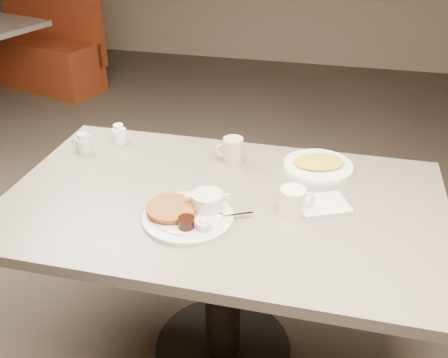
% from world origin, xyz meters
% --- Properties ---
extents(room, '(7.04, 8.04, 2.84)m').
position_xyz_m(room, '(0.00, 0.00, 1.40)').
color(room, '#4C3F33').
rests_on(room, ground).
extents(diner_table, '(1.50, 0.90, 0.75)m').
position_xyz_m(diner_table, '(0.00, 0.00, 0.58)').
color(diner_table, slate).
rests_on(diner_table, ground).
extents(main_plate, '(0.39, 0.37, 0.07)m').
position_xyz_m(main_plate, '(-0.08, -0.13, 0.77)').
color(main_plate, beige).
rests_on(main_plate, diner_table).
extents(coffee_mug_near, '(0.13, 0.11, 0.09)m').
position_xyz_m(coffee_mug_near, '(0.24, -0.02, 0.80)').
color(coffee_mug_near, white).
rests_on(coffee_mug_near, diner_table).
extents(napkin, '(0.21, 0.19, 0.02)m').
position_xyz_m(napkin, '(0.34, 0.03, 0.76)').
color(napkin, silver).
rests_on(napkin, diner_table).
extents(coffee_mug_far, '(0.12, 0.09, 0.10)m').
position_xyz_m(coffee_mug_far, '(-0.03, 0.27, 0.80)').
color(coffee_mug_far, '#B7B198').
rests_on(coffee_mug_far, diner_table).
extents(creamer_left, '(0.09, 0.08, 0.08)m').
position_xyz_m(creamer_left, '(-0.63, 0.22, 0.79)').
color(creamer_left, '#BCBCB7').
rests_on(creamer_left, diner_table).
extents(creamer_right, '(0.07, 0.07, 0.08)m').
position_xyz_m(creamer_right, '(-0.52, 0.33, 0.79)').
color(creamer_right, white).
rests_on(creamer_right, diner_table).
extents(hash_plate, '(0.33, 0.33, 0.04)m').
position_xyz_m(hash_plate, '(0.30, 0.30, 0.76)').
color(hash_plate, white).
rests_on(hash_plate, diner_table).
extents(booth_back_left, '(1.48, 1.62, 1.12)m').
position_xyz_m(booth_back_left, '(-2.40, 2.68, 0.41)').
color(booth_back_left, maroon).
rests_on(booth_back_left, ground).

